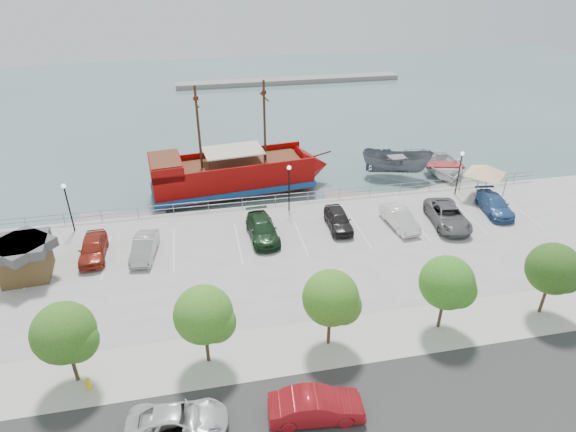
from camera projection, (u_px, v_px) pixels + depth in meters
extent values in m
plane|color=#496869|center=(306.00, 260.00, 37.59)|extent=(160.00, 160.00, 0.00)
cube|color=#323232|center=(381.00, 427.00, 23.42)|extent=(100.00, 8.00, 0.04)
cube|color=beige|center=(344.00, 340.00, 28.55)|extent=(100.00, 4.00, 0.05)
cylinder|color=gray|center=(286.00, 194.00, 43.29)|extent=(50.00, 0.06, 0.06)
cylinder|color=gray|center=(286.00, 198.00, 43.49)|extent=(50.00, 0.06, 0.06)
cube|color=gray|center=(290.00, 81.00, 86.10)|extent=(40.00, 3.00, 0.80)
cube|color=#8C0504|center=(233.00, 176.00, 46.94)|extent=(15.75, 6.51, 2.49)
cube|color=navy|center=(233.00, 184.00, 47.33)|extent=(16.07, 6.83, 0.57)
cone|color=#8C0504|center=(313.00, 166.00, 49.21)|extent=(3.57, 4.91, 4.59)
cube|color=#8C0504|center=(165.00, 166.00, 44.32)|extent=(3.40, 5.08, 1.34)
cube|color=#5B2C18|center=(165.00, 159.00, 43.97)|extent=(3.17, 4.68, 0.11)
cube|color=#5B2C18|center=(237.00, 164.00, 46.43)|extent=(12.84, 5.61, 0.14)
cube|color=#8C0504|center=(227.00, 153.00, 48.06)|extent=(15.22, 1.95, 0.67)
cube|color=#8C0504|center=(237.00, 171.00, 44.26)|extent=(15.22, 1.95, 0.67)
cylinder|color=#382111|center=(265.00, 122.00, 45.30)|extent=(0.25, 0.25, 7.84)
cylinder|color=#382111|center=(199.00, 129.00, 43.63)|extent=(0.25, 0.25, 7.84)
cylinder|color=#382111|center=(264.00, 97.00, 44.13)|extent=(0.46, 2.87, 0.13)
cylinder|color=#382111|center=(196.00, 103.00, 42.46)|extent=(0.46, 2.87, 0.13)
cube|color=beige|center=(233.00, 151.00, 45.67)|extent=(5.93, 4.25, 0.11)
cylinder|color=#382111|center=(320.00, 155.00, 48.82)|extent=(2.38, 0.43, 0.57)
imported|color=slate|center=(396.00, 164.00, 50.59)|extent=(7.72, 5.33, 2.80)
imported|color=silver|center=(443.00, 168.00, 51.38)|extent=(6.73, 8.35, 1.53)
cube|color=gray|center=(121.00, 219.00, 42.80)|extent=(7.87, 3.29, 0.44)
cube|color=gray|center=(357.00, 197.00, 46.61)|extent=(6.49, 3.36, 0.36)
cube|color=gray|center=(448.00, 189.00, 48.27)|extent=(6.71, 3.25, 0.37)
cube|color=brown|center=(26.00, 262.00, 33.69)|extent=(3.23, 3.23, 2.21)
cube|color=#47474A|center=(21.00, 246.00, 33.03)|extent=(3.66, 3.66, 0.70)
cylinder|color=slate|center=(461.00, 180.00, 45.37)|extent=(0.08, 0.08, 2.32)
cylinder|color=slate|center=(488.00, 178.00, 45.81)|extent=(0.08, 0.08, 2.32)
cylinder|color=slate|center=(476.00, 193.00, 43.02)|extent=(0.08, 0.08, 2.32)
cylinder|color=slate|center=(504.00, 191.00, 43.45)|extent=(0.08, 0.08, 2.32)
pyramid|color=white|center=(486.00, 165.00, 43.40)|extent=(4.51, 4.51, 0.95)
imported|color=silver|center=(178.00, 421.00, 22.93)|extent=(4.97, 2.58, 1.34)
imported|color=#A3141B|center=(316.00, 406.00, 23.55)|extent=(4.86, 2.10, 1.56)
cylinder|color=yellow|center=(89.00, 385.00, 25.25)|extent=(0.27, 0.27, 0.66)
sphere|color=yellow|center=(87.00, 380.00, 25.07)|extent=(0.29, 0.29, 0.29)
cylinder|color=black|center=(70.00, 210.00, 38.57)|extent=(0.12, 0.12, 4.00)
sphere|color=#FFF2CC|center=(64.00, 186.00, 37.54)|extent=(0.36, 0.36, 0.36)
cylinder|color=black|center=(289.00, 190.00, 41.67)|extent=(0.12, 0.12, 4.00)
sphere|color=#FFF2CC|center=(289.00, 168.00, 40.64)|extent=(0.36, 0.36, 0.36)
cylinder|color=black|center=(458.00, 175.00, 44.42)|extent=(0.12, 0.12, 4.00)
sphere|color=#FFF2CC|center=(462.00, 154.00, 43.39)|extent=(0.36, 0.36, 0.36)
cylinder|color=#473321|center=(74.00, 365.00, 25.43)|extent=(0.20, 0.20, 2.20)
sphere|color=#315E1B|center=(64.00, 333.00, 24.30)|extent=(3.20, 3.20, 3.20)
sphere|color=#315E1B|center=(77.00, 341.00, 24.34)|extent=(2.20, 2.20, 2.20)
cylinder|color=#473321|center=(207.00, 346.00, 26.64)|extent=(0.20, 0.20, 2.20)
sphere|color=#396F1E|center=(204.00, 314.00, 25.51)|extent=(3.20, 3.20, 3.20)
sphere|color=#396F1E|center=(216.00, 322.00, 25.55)|extent=(2.20, 2.20, 2.20)
cylinder|color=#473321|center=(329.00, 329.00, 27.84)|extent=(0.20, 0.20, 2.20)
sphere|color=#3B6C1D|center=(331.00, 298.00, 26.71)|extent=(3.20, 3.20, 3.20)
sphere|color=#3B6C1D|center=(342.00, 305.00, 26.76)|extent=(2.20, 2.20, 2.20)
cylinder|color=#473321|center=(441.00, 313.00, 29.05)|extent=(0.20, 0.20, 2.20)
sphere|color=#316F1D|center=(447.00, 283.00, 27.92)|extent=(3.20, 3.20, 3.20)
sphere|color=#316F1D|center=(458.00, 290.00, 27.96)|extent=(2.20, 2.20, 2.20)
cylinder|color=#473321|center=(543.00, 298.00, 30.25)|extent=(0.20, 0.20, 2.20)
sphere|color=#274B16|center=(553.00, 269.00, 29.13)|extent=(3.20, 3.20, 3.20)
sphere|color=#274B16|center=(564.00, 276.00, 29.17)|extent=(2.20, 2.20, 2.20)
imported|color=maroon|center=(93.00, 248.00, 35.89)|extent=(1.97, 4.62, 1.56)
imported|color=#A2A2A2|center=(144.00, 247.00, 36.10)|extent=(2.10, 4.52, 1.44)
imported|color=#173119|center=(262.00, 229.00, 38.33)|extent=(2.40, 5.34, 1.52)
imported|color=black|center=(338.00, 219.00, 39.68)|extent=(1.96, 4.50, 1.51)
imported|color=white|center=(400.00, 218.00, 39.89)|extent=(2.02, 4.69, 1.50)
imported|color=#606060|center=(448.00, 216.00, 40.16)|extent=(3.36, 6.01, 1.59)
imported|color=#325A93|center=(494.00, 205.00, 42.05)|extent=(2.61, 5.15, 1.43)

